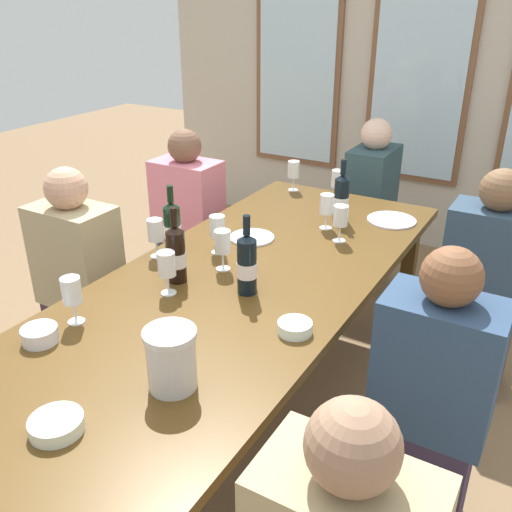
% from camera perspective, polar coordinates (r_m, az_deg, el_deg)
% --- Properties ---
extents(ground_plane, '(12.00, 12.00, 0.00)m').
position_cam_1_polar(ground_plane, '(2.65, -2.52, -17.51)').
color(ground_plane, olive).
extents(back_wall_with_windows, '(4.18, 0.10, 2.90)m').
position_cam_1_polar(back_wall_with_windows, '(4.30, 16.68, 19.66)').
color(back_wall_with_windows, beige).
rests_on(back_wall_with_windows, ground).
extents(dining_table, '(0.98, 2.63, 0.74)m').
position_cam_1_polar(dining_table, '(2.24, -2.84, -4.70)').
color(dining_table, '#543916').
rests_on(dining_table, ground).
extents(white_plate_1, '(0.21, 0.21, 0.01)m').
position_cam_1_polar(white_plate_1, '(2.65, -0.41, 1.89)').
color(white_plate_1, white).
rests_on(white_plate_1, dining_table).
extents(white_plate_2, '(0.24, 0.24, 0.01)m').
position_cam_1_polar(white_plate_2, '(2.93, 13.55, 3.55)').
color(white_plate_2, white).
rests_on(white_plate_2, dining_table).
extents(metal_pitcher, '(0.16, 0.16, 0.19)m').
position_cam_1_polar(metal_pitcher, '(1.66, -8.57, -10.24)').
color(metal_pitcher, silver).
rests_on(metal_pitcher, dining_table).
extents(wine_bottle_0, '(0.08, 0.08, 0.32)m').
position_cam_1_polar(wine_bottle_0, '(2.85, 8.63, 5.81)').
color(wine_bottle_0, black).
rests_on(wine_bottle_0, dining_table).
extents(wine_bottle_1, '(0.08, 0.08, 0.30)m').
position_cam_1_polar(wine_bottle_1, '(2.51, -8.47, 2.98)').
color(wine_bottle_1, black).
rests_on(wine_bottle_1, dining_table).
extents(wine_bottle_2, '(0.08, 0.08, 0.31)m').
position_cam_1_polar(wine_bottle_2, '(2.24, -8.09, 0.22)').
color(wine_bottle_2, black).
rests_on(wine_bottle_2, dining_table).
extents(wine_bottle_3, '(0.08, 0.08, 0.32)m').
position_cam_1_polar(wine_bottle_3, '(2.13, -0.93, -0.81)').
color(wine_bottle_3, black).
rests_on(wine_bottle_3, dining_table).
extents(tasting_bowl_0, '(0.12, 0.12, 0.05)m').
position_cam_1_polar(tasting_bowl_0, '(2.01, -21.04, -7.45)').
color(tasting_bowl_0, white).
rests_on(tasting_bowl_0, dining_table).
extents(tasting_bowl_1, '(0.12, 0.12, 0.04)m').
position_cam_1_polar(tasting_bowl_1, '(1.93, 3.95, -7.23)').
color(tasting_bowl_1, white).
rests_on(tasting_bowl_1, dining_table).
extents(tasting_bowl_2, '(0.14, 0.14, 0.04)m').
position_cam_1_polar(tasting_bowl_2, '(1.63, -19.55, -15.80)').
color(tasting_bowl_2, white).
rests_on(tasting_bowl_2, dining_table).
extents(wine_glass_1, '(0.07, 0.07, 0.17)m').
position_cam_1_polar(wine_glass_1, '(2.31, -3.41, 1.26)').
color(wine_glass_1, white).
rests_on(wine_glass_1, dining_table).
extents(wine_glass_2, '(0.07, 0.07, 0.17)m').
position_cam_1_polar(wine_glass_2, '(2.74, 7.19, 5.15)').
color(wine_glass_2, white).
rests_on(wine_glass_2, dining_table).
extents(wine_glass_3, '(0.07, 0.07, 0.17)m').
position_cam_1_polar(wine_glass_3, '(2.61, 8.55, 3.87)').
color(wine_glass_3, white).
rests_on(wine_glass_3, dining_table).
extents(wine_glass_4, '(0.07, 0.07, 0.17)m').
position_cam_1_polar(wine_glass_4, '(3.14, 8.27, 7.66)').
color(wine_glass_4, white).
rests_on(wine_glass_4, dining_table).
extents(wine_glass_5, '(0.07, 0.07, 0.17)m').
position_cam_1_polar(wine_glass_5, '(3.29, 3.83, 8.60)').
color(wine_glass_5, white).
rests_on(wine_glass_5, dining_table).
extents(wine_glass_6, '(0.07, 0.07, 0.17)m').
position_cam_1_polar(wine_glass_6, '(2.46, -10.15, 2.42)').
color(wine_glass_6, white).
rests_on(wine_glass_6, dining_table).
extents(wine_glass_7, '(0.07, 0.07, 0.17)m').
position_cam_1_polar(wine_glass_7, '(2.23, -1.06, 0.44)').
color(wine_glass_7, white).
rests_on(wine_glass_7, dining_table).
extents(wine_glass_8, '(0.07, 0.07, 0.17)m').
position_cam_1_polar(wine_glass_8, '(2.04, -18.14, -3.56)').
color(wine_glass_8, white).
rests_on(wine_glass_8, dining_table).
extents(wine_glass_9, '(0.07, 0.07, 0.17)m').
position_cam_1_polar(wine_glass_9, '(2.47, -3.93, 2.83)').
color(wine_glass_9, white).
rests_on(wine_glass_9, dining_table).
extents(wine_glass_10, '(0.07, 0.07, 0.17)m').
position_cam_1_polar(wine_glass_10, '(2.14, -9.03, -0.90)').
color(wine_glass_10, white).
rests_on(wine_glass_10, dining_table).
extents(seated_person_0, '(0.38, 0.24, 1.11)m').
position_cam_1_polar(seated_person_0, '(3.36, -6.80, 2.88)').
color(seated_person_0, '#343A3F').
rests_on(seated_person_0, ground).
extents(seated_person_1, '(0.38, 0.24, 1.11)m').
position_cam_1_polar(seated_person_1, '(2.85, 21.96, -3.17)').
color(seated_person_1, '#332F39').
rests_on(seated_person_1, ground).
extents(seated_person_4, '(0.38, 0.24, 1.11)m').
position_cam_1_polar(seated_person_4, '(2.79, -17.31, -3.03)').
color(seated_person_4, '#382738').
rests_on(seated_person_4, ground).
extents(seated_person_5, '(0.38, 0.24, 1.11)m').
position_cam_1_polar(seated_person_5, '(2.05, 17.22, -14.24)').
color(seated_person_5, '#342841').
rests_on(seated_person_5, ground).
extents(seated_person_6, '(0.24, 0.38, 1.11)m').
position_cam_1_polar(seated_person_6, '(3.68, 11.42, 4.56)').
color(seated_person_6, '#35342D').
rests_on(seated_person_6, ground).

